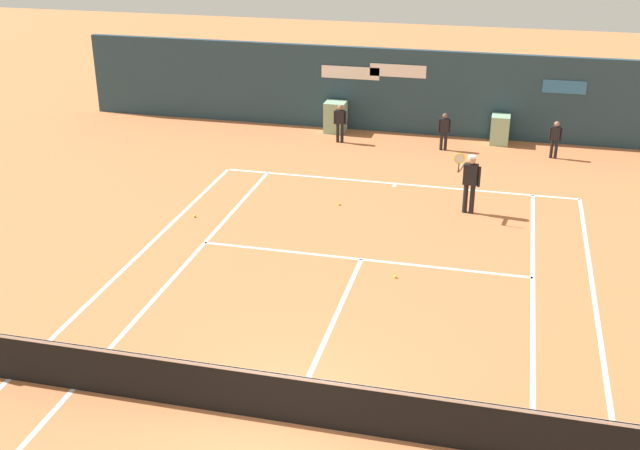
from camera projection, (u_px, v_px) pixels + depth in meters
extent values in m
plane|color=#C67042|center=(288.00, 422.00, 13.35)|extent=(80.00, 80.00, 0.00)
cube|color=white|center=(395.00, 184.00, 23.75)|extent=(10.60, 0.10, 0.01)
cube|color=white|center=(10.00, 379.00, 14.50)|extent=(0.10, 23.40, 0.01)
cube|color=white|center=(74.00, 389.00, 14.22)|extent=(0.10, 23.40, 0.01)
cube|color=white|center=(361.00, 259.00, 19.04)|extent=(8.00, 0.10, 0.01)
cube|color=white|center=(331.00, 326.00, 16.19)|extent=(0.10, 6.40, 0.01)
cube|color=white|center=(395.00, 185.00, 23.62)|extent=(0.10, 0.24, 0.01)
cube|color=black|center=(288.00, 399.00, 13.16)|extent=(12.00, 0.03, 0.95)
cube|color=white|center=(287.00, 376.00, 12.98)|extent=(12.00, 0.04, 0.06)
cube|color=#233D4C|center=(420.00, 92.00, 27.87)|extent=(25.00, 0.24, 2.97)
cube|color=#2D6BA8|center=(564.00, 87.00, 26.49)|extent=(1.42, 0.02, 0.44)
cube|color=white|center=(350.00, 73.00, 28.05)|extent=(2.09, 0.02, 0.44)
cube|color=white|center=(398.00, 71.00, 27.62)|extent=(1.98, 0.02, 0.44)
cube|color=#8CB793|center=(335.00, 117.00, 28.40)|extent=(0.74, 0.70, 1.10)
cube|color=#8CB793|center=(500.00, 130.00, 27.16)|extent=(0.62, 0.70, 0.99)
cylinder|color=black|center=(472.00, 199.00, 21.51)|extent=(0.13, 0.13, 0.82)
cylinder|color=black|center=(465.00, 198.00, 21.57)|extent=(0.13, 0.13, 0.82)
cube|color=black|center=(471.00, 174.00, 21.26)|extent=(0.39, 0.25, 0.58)
sphere|color=tan|center=(472.00, 160.00, 21.10)|extent=(0.23, 0.23, 0.23)
cylinder|color=white|center=(472.00, 157.00, 21.07)|extent=(0.22, 0.22, 0.06)
cylinder|color=black|center=(479.00, 177.00, 21.20)|extent=(0.09, 0.09, 0.56)
cylinder|color=tan|center=(461.00, 168.00, 21.00)|extent=(0.16, 0.56, 0.09)
cylinder|color=black|center=(459.00, 167.00, 20.72)|extent=(0.03, 0.03, 0.22)
torus|color=yellow|center=(459.00, 158.00, 20.62)|extent=(0.30, 0.06, 0.30)
cylinder|color=silver|center=(459.00, 158.00, 20.62)|extent=(0.26, 0.04, 0.26)
cylinder|color=black|center=(556.00, 149.00, 25.77)|extent=(0.10, 0.10, 0.63)
cylinder|color=black|center=(552.00, 149.00, 25.82)|extent=(0.10, 0.10, 0.63)
cube|color=black|center=(556.00, 133.00, 25.58)|extent=(0.30, 0.20, 0.44)
sphere|color=#8C664C|center=(557.00, 124.00, 25.46)|extent=(0.17, 0.17, 0.17)
cylinder|color=black|center=(561.00, 135.00, 25.53)|extent=(0.07, 0.07, 0.42)
cylinder|color=black|center=(550.00, 133.00, 25.66)|extent=(0.07, 0.07, 0.42)
cylinder|color=black|center=(342.00, 133.00, 27.33)|extent=(0.11, 0.11, 0.67)
cylinder|color=black|center=(338.00, 133.00, 27.36)|extent=(0.11, 0.11, 0.67)
cube|color=black|center=(340.00, 117.00, 27.11)|extent=(0.31, 0.19, 0.47)
sphere|color=#8C664C|center=(340.00, 107.00, 26.98)|extent=(0.19, 0.19, 0.19)
cylinder|color=black|center=(345.00, 118.00, 27.10)|extent=(0.07, 0.07, 0.45)
cylinder|color=black|center=(335.00, 117.00, 27.16)|extent=(0.07, 0.07, 0.45)
cylinder|color=black|center=(446.00, 141.00, 26.56)|extent=(0.10, 0.10, 0.64)
cylinder|color=black|center=(441.00, 141.00, 26.58)|extent=(0.10, 0.10, 0.64)
cube|color=black|center=(444.00, 125.00, 26.35)|extent=(0.30, 0.18, 0.45)
sphere|color=brown|center=(445.00, 116.00, 26.23)|extent=(0.18, 0.18, 0.18)
cylinder|color=black|center=(450.00, 126.00, 26.34)|extent=(0.07, 0.07, 0.43)
cylinder|color=black|center=(439.00, 126.00, 26.39)|extent=(0.07, 0.07, 0.43)
sphere|color=#CCE033|center=(339.00, 204.00, 22.19)|extent=(0.07, 0.07, 0.07)
sphere|color=#CCE033|center=(195.00, 216.00, 21.40)|extent=(0.07, 0.07, 0.07)
sphere|color=#CCE033|center=(395.00, 277.00, 18.15)|extent=(0.07, 0.07, 0.07)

